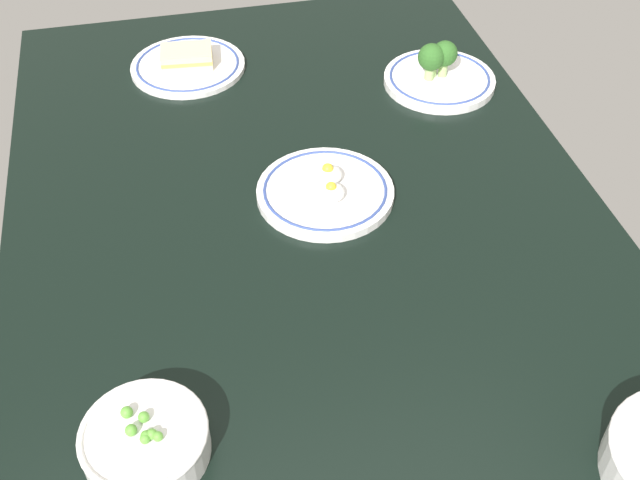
{
  "coord_description": "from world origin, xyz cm",
  "views": [
    {
      "loc": [
        -79.51,
        18.11,
        83.92
      ],
      "look_at": [
        0.0,
        0.0,
        6.0
      ],
      "focal_mm": 43.57,
      "sensor_mm": 36.0,
      "label": 1
    }
  ],
  "objects_px": {
    "plate_eggs": "(326,191)",
    "plate_sandwich": "(188,64)",
    "bowl_peas": "(145,441)",
    "plate_broccoli": "(439,74)"
  },
  "relations": [
    {
      "from": "plate_sandwich",
      "to": "plate_broccoli",
      "type": "bearing_deg",
      "value": -109.28
    },
    {
      "from": "plate_eggs",
      "to": "plate_sandwich",
      "type": "relative_size",
      "value": 0.99
    },
    {
      "from": "bowl_peas",
      "to": "plate_sandwich",
      "type": "bearing_deg",
      "value": -8.95
    },
    {
      "from": "plate_sandwich",
      "to": "bowl_peas",
      "type": "height_order",
      "value": "bowl_peas"
    },
    {
      "from": "plate_sandwich",
      "to": "plate_broccoli",
      "type": "distance_m",
      "value": 0.48
    },
    {
      "from": "plate_eggs",
      "to": "plate_sandwich",
      "type": "distance_m",
      "value": 0.46
    },
    {
      "from": "bowl_peas",
      "to": "plate_broccoli",
      "type": "distance_m",
      "value": 0.89
    },
    {
      "from": "plate_eggs",
      "to": "bowl_peas",
      "type": "xyz_separation_m",
      "value": [
        -0.4,
        0.3,
        0.01
      ]
    },
    {
      "from": "plate_broccoli",
      "to": "plate_sandwich",
      "type": "bearing_deg",
      "value": 70.72
    },
    {
      "from": "bowl_peas",
      "to": "plate_broccoli",
      "type": "height_order",
      "value": "plate_broccoli"
    }
  ]
}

